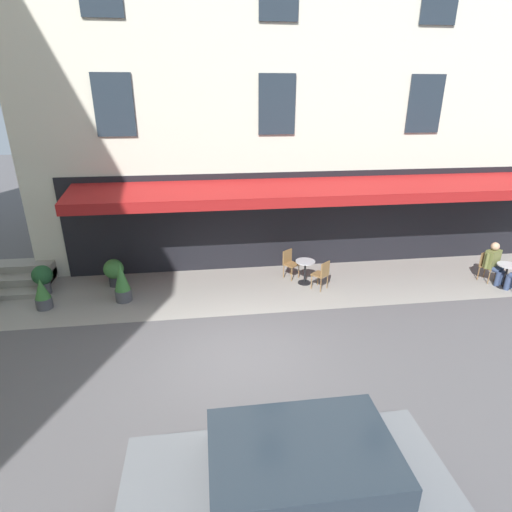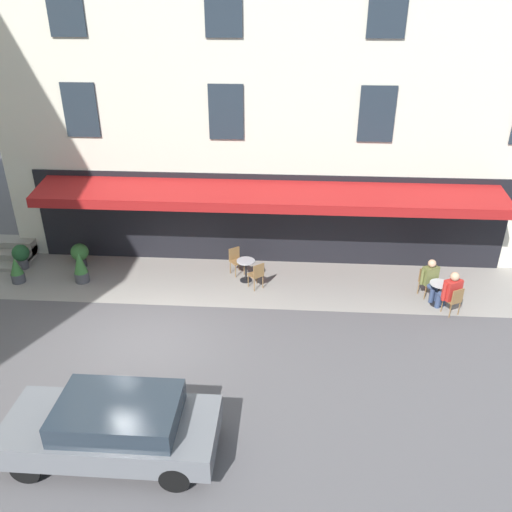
{
  "view_description": "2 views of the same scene",
  "coord_description": "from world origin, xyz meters",
  "px_view_note": "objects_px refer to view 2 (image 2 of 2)",
  "views": [
    {
      "loc": [
        0.64,
        7.65,
        5.52
      ],
      "look_at": [
        -0.82,
        -3.26,
        1.09
      ],
      "focal_mm": 28.49,
      "sensor_mm": 36.0,
      "label": 1
    },
    {
      "loc": [
        -3.72,
        11.31,
        8.45
      ],
      "look_at": [
        -2.7,
        -3.66,
        0.84
      ],
      "focal_mm": 36.07,
      "sensor_mm": 36.0,
      "label": 2
    }
  ],
  "objects_px": {
    "cafe_chair_wicker_kerbside": "(426,279)",
    "potted_plant_by_steps": "(80,254)",
    "potted_plant_entrance_right": "(80,267)",
    "seated_companion_in_olive": "(431,278)",
    "potted_plant_under_sign": "(21,255)",
    "seated_patron_in_red": "(450,290)",
    "cafe_chair_wicker_back_row": "(454,299)",
    "potted_plant_mid_terrace": "(17,270)",
    "cafe_table_mid_terrace": "(246,267)",
    "parked_car_grey": "(114,426)",
    "cafe_chair_wicker_corner_left": "(257,274)",
    "cafe_table_near_entrance": "(439,291)",
    "cafe_chair_wicker_near_door": "(236,259)"
  },
  "relations": [
    {
      "from": "cafe_chair_wicker_kerbside",
      "to": "potted_plant_by_steps",
      "type": "height_order",
      "value": "cafe_chair_wicker_kerbside"
    },
    {
      "from": "cafe_chair_wicker_kerbside",
      "to": "potted_plant_entrance_right",
      "type": "height_order",
      "value": "potted_plant_entrance_right"
    },
    {
      "from": "seated_companion_in_olive",
      "to": "potted_plant_under_sign",
      "type": "bearing_deg",
      "value": -4.45
    },
    {
      "from": "seated_patron_in_red",
      "to": "cafe_chair_wicker_back_row",
      "type": "bearing_deg",
      "value": 118.59
    },
    {
      "from": "potted_plant_mid_terrace",
      "to": "potted_plant_by_steps",
      "type": "bearing_deg",
      "value": -144.1
    },
    {
      "from": "cafe_table_mid_terrace",
      "to": "parked_car_grey",
      "type": "xyz_separation_m",
      "value": [
        2.04,
        7.34,
        0.22
      ]
    },
    {
      "from": "potted_plant_mid_terrace",
      "to": "potted_plant_under_sign",
      "type": "bearing_deg",
      "value": -72.71
    },
    {
      "from": "cafe_chair_wicker_corner_left",
      "to": "potted_plant_mid_terrace",
      "type": "height_order",
      "value": "cafe_chair_wicker_corner_left"
    },
    {
      "from": "cafe_table_near_entrance",
      "to": "cafe_table_mid_terrace",
      "type": "height_order",
      "value": "same"
    },
    {
      "from": "cafe_chair_wicker_kerbside",
      "to": "cafe_chair_wicker_corner_left",
      "type": "bearing_deg",
      "value": -0.14
    },
    {
      "from": "cafe_table_near_entrance",
      "to": "cafe_table_mid_terrace",
      "type": "distance_m",
      "value": 6.05
    },
    {
      "from": "cafe_chair_wicker_near_door",
      "to": "seated_patron_in_red",
      "type": "bearing_deg",
      "value": 163.41
    },
    {
      "from": "seated_companion_in_olive",
      "to": "potted_plant_entrance_right",
      "type": "bearing_deg",
      "value": -1.37
    },
    {
      "from": "seated_patron_in_red",
      "to": "parked_car_grey",
      "type": "relative_size",
      "value": 0.32
    },
    {
      "from": "seated_patron_in_red",
      "to": "seated_companion_in_olive",
      "type": "relative_size",
      "value": 1.05
    },
    {
      "from": "cafe_chair_wicker_near_door",
      "to": "potted_plant_mid_terrace",
      "type": "xyz_separation_m",
      "value": [
        7.1,
        1.1,
        -0.12
      ]
    },
    {
      "from": "seated_companion_in_olive",
      "to": "potted_plant_by_steps",
      "type": "xyz_separation_m",
      "value": [
        11.59,
        -1.31,
        -0.21
      ]
    },
    {
      "from": "potted_plant_by_steps",
      "to": "potted_plant_entrance_right",
      "type": "height_order",
      "value": "potted_plant_entrance_right"
    },
    {
      "from": "potted_plant_entrance_right",
      "to": "cafe_chair_wicker_back_row",
      "type": "bearing_deg",
      "value": 174.1
    },
    {
      "from": "cafe_chair_wicker_corner_left",
      "to": "parked_car_grey",
      "type": "xyz_separation_m",
      "value": [
        2.44,
        6.85,
        0.16
      ]
    },
    {
      "from": "cafe_chair_wicker_kerbside",
      "to": "potted_plant_by_steps",
      "type": "bearing_deg",
      "value": -5.53
    },
    {
      "from": "cafe_table_near_entrance",
      "to": "seated_companion_in_olive",
      "type": "bearing_deg",
      "value": -65.95
    },
    {
      "from": "cafe_chair_wicker_back_row",
      "to": "potted_plant_by_steps",
      "type": "xyz_separation_m",
      "value": [
        12.07,
        -2.25,
        -0.06
      ]
    },
    {
      "from": "cafe_table_mid_terrace",
      "to": "cafe_chair_wicker_corner_left",
      "type": "height_order",
      "value": "cafe_chair_wicker_corner_left"
    },
    {
      "from": "potted_plant_mid_terrace",
      "to": "cafe_table_near_entrance",
      "type": "bearing_deg",
      "value": 177.94
    },
    {
      "from": "potted_plant_by_steps",
      "to": "potted_plant_mid_terrace",
      "type": "distance_m",
      "value": 2.06
    },
    {
      "from": "cafe_table_mid_terrace",
      "to": "cafe_chair_wicker_back_row",
      "type": "bearing_deg",
      "value": 165.35
    },
    {
      "from": "cafe_chair_wicker_back_row",
      "to": "cafe_chair_wicker_kerbside",
      "type": "xyz_separation_m",
      "value": [
        0.56,
        -1.13,
        0.0
      ]
    },
    {
      "from": "cafe_chair_wicker_corner_left",
      "to": "potted_plant_by_steps",
      "type": "xyz_separation_m",
      "value": [
        6.21,
        -1.1,
        -0.06
      ]
    },
    {
      "from": "cafe_chair_wicker_corner_left",
      "to": "seated_patron_in_red",
      "type": "bearing_deg",
      "value": 170.58
    },
    {
      "from": "cafe_chair_wicker_back_row",
      "to": "parked_car_grey",
      "type": "xyz_separation_m",
      "value": [
        8.3,
        5.7,
        0.16
      ]
    },
    {
      "from": "cafe_chair_wicker_corner_left",
      "to": "potted_plant_mid_terrace",
      "type": "relative_size",
      "value": 1.04
    },
    {
      "from": "seated_patron_in_red",
      "to": "parked_car_grey",
      "type": "bearing_deg",
      "value": 35.75
    },
    {
      "from": "seated_patron_in_red",
      "to": "potted_plant_by_steps",
      "type": "relative_size",
      "value": 1.59
    },
    {
      "from": "cafe_table_mid_terrace",
      "to": "potted_plant_by_steps",
      "type": "height_order",
      "value": "potted_plant_by_steps"
    },
    {
      "from": "cafe_chair_wicker_corner_left",
      "to": "parked_car_grey",
      "type": "bearing_deg",
      "value": 70.39
    },
    {
      "from": "potted_plant_under_sign",
      "to": "parked_car_grey",
      "type": "relative_size",
      "value": 0.2
    },
    {
      "from": "cafe_table_near_entrance",
      "to": "seated_patron_in_red",
      "type": "height_order",
      "value": "seated_patron_in_red"
    },
    {
      "from": "cafe_table_near_entrance",
      "to": "potted_plant_by_steps",
      "type": "bearing_deg",
      "value": -8.18
    },
    {
      "from": "seated_patron_in_red",
      "to": "potted_plant_by_steps",
      "type": "xyz_separation_m",
      "value": [
        11.96,
        -2.06,
        -0.23
      ]
    },
    {
      "from": "cafe_table_near_entrance",
      "to": "potted_plant_mid_terrace",
      "type": "bearing_deg",
      "value": -2.06
    },
    {
      "from": "seated_companion_in_olive",
      "to": "potted_plant_under_sign",
      "type": "height_order",
      "value": "seated_companion_in_olive"
    },
    {
      "from": "cafe_table_mid_terrace",
      "to": "potted_plant_by_steps",
      "type": "xyz_separation_m",
      "value": [
        5.81,
        -0.61,
        0.0
      ]
    },
    {
      "from": "cafe_table_mid_terrace",
      "to": "seated_patron_in_red",
      "type": "bearing_deg",
      "value": 166.79
    },
    {
      "from": "cafe_table_near_entrance",
      "to": "seated_patron_in_red",
      "type": "distance_m",
      "value": 0.47
    },
    {
      "from": "seated_companion_in_olive",
      "to": "potted_plant_under_sign",
      "type": "relative_size",
      "value": 1.49
    },
    {
      "from": "cafe_table_near_entrance",
      "to": "cafe_chair_wicker_corner_left",
      "type": "xyz_separation_m",
      "value": [
        5.55,
        -0.59,
        0.06
      ]
    },
    {
      "from": "cafe_chair_wicker_kerbside",
      "to": "potted_plant_mid_terrace",
      "type": "relative_size",
      "value": 1.04
    },
    {
      "from": "parked_car_grey",
      "to": "potted_plant_mid_terrace",
      "type": "bearing_deg",
      "value": -51.1
    },
    {
      "from": "potted_plant_by_steps",
      "to": "cafe_chair_wicker_kerbside",
      "type": "bearing_deg",
      "value": 174.47
    }
  ]
}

